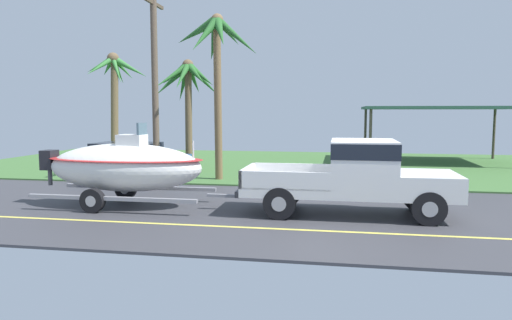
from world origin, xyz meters
The scene contains 9 objects.
ground centered at (0.00, 8.38, -0.01)m, with size 36.00×22.00×0.11m.
pickup_truck_towing centered at (0.69, 0.03, 1.06)m, with size 5.57×2.01×1.92m.
boat_on_trailer centered at (-5.78, 0.03, 1.11)m, with size 5.76×2.18×2.34m.
parked_sedan_near centered at (-8.25, 5.72, 0.67)m, with size 4.46×1.94×1.38m.
carport_awning centered at (4.99, 13.13, 2.77)m, with size 7.36×5.09×2.90m.
palm_tree_near_left centered at (-4.50, 5.13, 4.92)m, with size 3.32×2.84×6.25m.
palm_tree_near_right centered at (-11.89, 11.75, 4.25)m, with size 3.28×3.26×5.80m.
palm_tree_mid centered at (-6.50, 7.72, 3.83)m, with size 2.76×3.76×4.89m.
utility_pole centered at (-6.69, 4.60, 3.74)m, with size 0.24×1.80×7.19m.
Camera 1 is at (0.12, -12.14, 2.65)m, focal length 33.00 mm.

